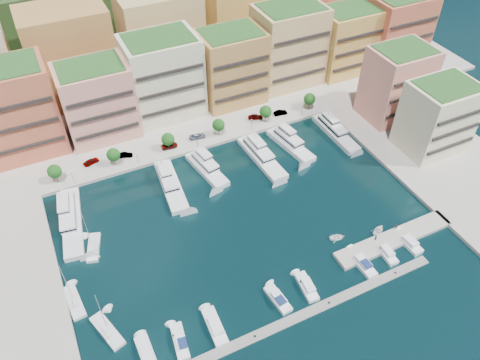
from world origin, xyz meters
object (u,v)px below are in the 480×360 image
at_px(yacht_2, 170,183).
at_px(tender_2, 379,230).
at_px(yacht_5, 289,143).
at_px(car_1, 125,155).
at_px(lamppost_2, 197,139).
at_px(yacht_0, 71,218).
at_px(lamppost_1, 137,156).
at_px(sailboat_2, 94,248).
at_px(sailboat_1, 74,302).
at_px(yacht_3, 206,167).
at_px(cruiser_2, 215,326).
at_px(lamppost_0, 72,175).
at_px(person_0, 376,238).
at_px(car_4, 255,117).
at_px(tree_2, 168,139).
at_px(car_5, 280,113).
at_px(lamppost_3, 252,123).
at_px(yacht_4, 261,155).
at_px(tree_1, 113,155).
at_px(car_3, 197,136).
at_px(lamppost_4, 302,108).
at_px(person_1, 396,227).
at_px(tender_0, 337,237).
at_px(cruiser_0, 147,356).
at_px(car_0, 91,161).
at_px(tree_4, 266,112).
at_px(cruiser_1, 180,341).
at_px(tree_0, 54,171).
at_px(sailboat_0, 108,331).
at_px(cruiser_9, 409,243).
at_px(tree_5, 310,99).
at_px(tree_3, 218,125).
at_px(cruiser_5, 307,287).
at_px(cruiser_8, 386,253).

xyz_separation_m(yacht_2, tender_2, (41.15, -37.75, -0.80)).
distance_m(yacht_5, car_1, 48.29).
relative_size(lamppost_2, yacht_0, 0.17).
relative_size(lamppost_1, sailboat_2, 0.32).
xyz_separation_m(sailboat_1, car_1, (23.10, 41.82, 1.36)).
relative_size(yacht_3, cruiser_2, 1.89).
relative_size(lamppost_0, person_0, 2.40).
xyz_separation_m(lamppost_1, car_4, (39.86, 4.89, -2.04)).
bearing_deg(tree_2, car_5, 1.69).
bearing_deg(tender_2, lamppost_1, 18.55).
xyz_separation_m(lamppost_3, yacht_4, (-3.06, -11.93, -2.73)).
height_order(tree_1, car_3, tree_1).
bearing_deg(lamppost_4, tender_2, -98.68).
distance_m(yacht_2, person_1, 59.70).
distance_m(tender_0, person_1, 14.81).
bearing_deg(cruiser_0, tender_0, 10.04).
relative_size(tender_2, car_0, 0.89).
distance_m(yacht_0, cruiser_0, 43.17).
bearing_deg(yacht_5, tree_4, 96.10).
distance_m(lamppost_2, cruiser_2, 58.88).
relative_size(cruiser_1, tender_0, 2.18).
xyz_separation_m(tree_0, yacht_4, (54.94, -14.23, -3.65)).
height_order(sailboat_0, car_4, sailboat_0).
bearing_deg(cruiser_0, yacht_0, 98.63).
relative_size(lamppost_4, cruiser_9, 0.56).
relative_size(yacht_3, tender_2, 4.35).
bearing_deg(yacht_3, yacht_0, -175.14).
bearing_deg(cruiser_0, sailboat_1, 119.78).
bearing_deg(tree_5, lamppost_1, -177.73).
bearing_deg(car_1, sailboat_2, 169.09).
distance_m(tree_2, cruiser_2, 59.19).
relative_size(tree_5, sailboat_1, 0.43).
bearing_deg(tree_5, lamppost_2, -176.71).
xyz_separation_m(lamppost_0, yacht_0, (-3.49, -13.12, -2.62)).
relative_size(yacht_5, car_5, 4.21).
bearing_deg(car_3, yacht_5, -114.58).
xyz_separation_m(tree_4, tender_0, (-6.07, -49.08, -4.34)).
distance_m(yacht_3, cruiser_1, 52.21).
height_order(tree_3, cruiser_1, tree_3).
bearing_deg(lamppost_0, cruiser_9, -39.18).
bearing_deg(tree_1, cruiser_9, -45.81).
distance_m(cruiser_0, person_0, 58.44).
bearing_deg(tree_0, yacht_3, -17.50).
bearing_deg(tree_2, cruiser_1, -107.37).
distance_m(tender_0, car_0, 71.26).
bearing_deg(sailboat_0, tree_2, 58.04).
bearing_deg(lamppost_0, tree_5, 1.73).
relative_size(tree_3, yacht_3, 0.33).
distance_m(cruiser_5, car_3, 59.44).
height_order(cruiser_8, car_0, car_0).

